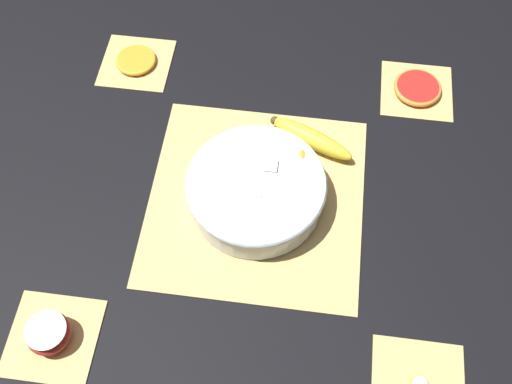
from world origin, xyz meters
TOP-DOWN VIEW (x-y plane):
  - ground_plane at (0.00, 0.00)m, footprint 6.00×6.00m
  - bamboo_mat_center at (0.00, 0.00)m, footprint 0.41×0.41m
  - coaster_mat_near_right at (0.31, -0.31)m, footprint 0.15×0.15m
  - coaster_mat_far_left at (-0.31, 0.31)m, footprint 0.15×0.15m
  - coaster_mat_far_right at (0.31, 0.31)m, footprint 0.15×0.15m
  - fruit_salad_bowl at (0.00, 0.00)m, footprint 0.26×0.26m
  - whole_banana at (0.14, -0.09)m, footprint 0.11×0.18m
  - apple_half at (-0.31, 0.31)m, footprint 0.07×0.07m
  - orange_slice_whole at (0.31, 0.31)m, footprint 0.09×0.09m
  - banana_coin_single at (-0.31, -0.31)m, footprint 0.03×0.03m
  - grapefruit_slice at (0.31, -0.31)m, footprint 0.10×0.10m

SIDE VIEW (x-z plane):
  - ground_plane at x=0.00m, z-range 0.00..0.00m
  - coaster_mat_near_right at x=0.31m, z-range 0.00..0.01m
  - coaster_mat_far_right at x=0.31m, z-range 0.00..0.01m
  - coaster_mat_far_left at x=-0.31m, z-range 0.00..0.01m
  - bamboo_mat_center at x=0.00m, z-range 0.00..0.01m
  - banana_coin_single at x=-0.31m, z-range 0.01..0.02m
  - orange_slice_whole at x=0.31m, z-range 0.01..0.02m
  - grapefruit_slice at x=0.31m, z-range 0.01..0.02m
  - whole_banana at x=0.14m, z-range 0.01..0.04m
  - apple_half at x=-0.31m, z-range 0.01..0.05m
  - fruit_salad_bowl at x=0.00m, z-range 0.01..0.08m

